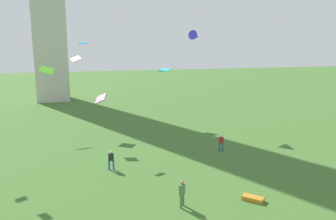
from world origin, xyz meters
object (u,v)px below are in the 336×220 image
object	(u,v)px
person_0	(111,159)
person_1	(182,192)
person_2	(221,142)
kite_flying_6	(83,43)
kite_flying_0	(101,98)
kite_bundle_2	(253,199)
kite_flying_7	(76,59)
kite_flying_4	(165,70)
kite_flying_3	(47,70)
kite_flying_8	(195,36)

from	to	relation	value
person_0	person_1	distance (m)	8.48
person_1	person_2	distance (m)	12.21
person_1	kite_flying_6	world-z (taller)	kite_flying_6
person_0	kite_flying_6	distance (m)	12.93
kite_flying_0	kite_bundle_2	bearing A→B (deg)	-142.60
kite_flying_7	kite_flying_0	bearing A→B (deg)	-111.18
person_2	kite_flying_4	size ratio (longest dim) A/B	0.89
kite_flying_3	kite_flying_7	size ratio (longest dim) A/B	1.24
kite_flying_4	kite_bundle_2	bearing A→B (deg)	138.27
kite_flying_3	kite_bundle_2	distance (m)	27.18
kite_flying_4	kite_flying_8	xyz separation A→B (m)	(3.53, -1.73, 4.28)
person_2	kite_flying_0	xyz separation A→B (m)	(-10.70, 8.57, 3.38)
kite_flying_4	kite_flying_6	bearing A→B (deg)	81.70
person_0	kite_flying_7	world-z (taller)	kite_flying_7
kite_flying_8	kite_bundle_2	size ratio (longest dim) A/B	1.53
person_1	person_2	xyz separation A→B (m)	(7.17, 9.88, -0.12)
kite_flying_8	kite_bundle_2	distance (m)	24.69
person_1	kite_flying_0	distance (m)	19.06
kite_flying_4	kite_flying_7	size ratio (longest dim) A/B	1.20
person_0	kite_flying_7	distance (m)	13.76
person_2	kite_flying_3	size ratio (longest dim) A/B	0.85
person_2	kite_flying_4	world-z (taller)	kite_flying_4
person_2	kite_flying_8	distance (m)	15.44
kite_flying_3	kite_flying_6	distance (m)	7.27
kite_flying_7	kite_bundle_2	distance (m)	23.64
kite_flying_6	kite_bundle_2	xyz separation A→B (m)	(9.96, -16.93, -10.10)
kite_flying_3	kite_flying_8	world-z (taller)	kite_flying_8
kite_flying_6	kite_flying_7	distance (m)	2.98
kite_flying_4	person_2	bearing A→B (deg)	148.13
person_2	kite_bundle_2	world-z (taller)	person_2
kite_flying_0	kite_bundle_2	distance (m)	21.04
kite_flying_8	kite_bundle_2	world-z (taller)	kite_flying_8
kite_flying_0	kite_flying_8	distance (m)	14.19
person_1	kite_flying_4	world-z (taller)	kite_flying_4
person_0	person_2	bearing A→B (deg)	-153.82
person_1	kite_bundle_2	size ratio (longest dim) A/B	1.28
person_1	kite_flying_3	world-z (taller)	kite_flying_3
kite_flying_7	kite_flying_3	bearing A→B (deg)	35.60
kite_flying_6	kite_flying_8	world-z (taller)	kite_flying_8
kite_flying_0	kite_flying_6	distance (m)	6.51
kite_flying_6	kite_flying_7	bearing A→B (deg)	-114.29
kite_flying_6	kite_flying_7	size ratio (longest dim) A/B	0.67
kite_flying_6	person_1	bearing A→B (deg)	64.58
person_2	kite_flying_7	size ratio (longest dim) A/B	1.06
person_1	kite_flying_8	xyz separation A→B (m)	(8.55, 21.33, 10.14)
kite_flying_6	kite_flying_8	bearing A→B (deg)	156.59
person_2	kite_flying_3	world-z (taller)	kite_flying_3
kite_flying_6	kite_flying_7	xyz separation A→B (m)	(-0.79, 2.35, -1.65)
person_1	kite_flying_3	bearing A→B (deg)	61.14
kite_flying_8	kite_bundle_2	bearing A→B (deg)	124.89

